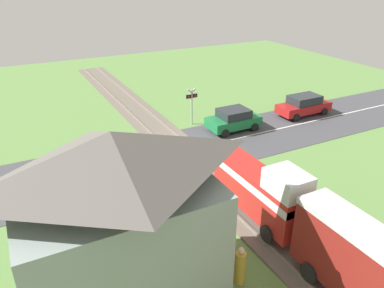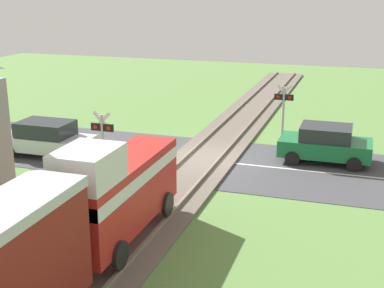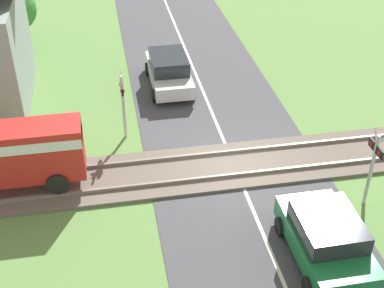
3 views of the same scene
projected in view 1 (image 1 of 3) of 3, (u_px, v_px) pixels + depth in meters
name	position (u px, v px, depth m)	size (l,w,h in m)	color
ground_plane	(181.00, 151.00, 24.04)	(60.00, 60.00, 0.00)	#5B8442
road_surface	(181.00, 151.00, 24.04)	(48.00, 6.40, 0.02)	#424247
track_bed	(181.00, 150.00, 24.01)	(2.80, 48.00, 0.24)	#665B51
car_near_crossing	(233.00, 119.00, 26.90)	(3.80, 2.04, 1.58)	#197038
car_far_side	(77.00, 175.00, 19.73)	(4.17, 1.91, 1.55)	silver
car_behind_queue	(304.00, 105.00, 29.66)	(4.42, 1.90, 1.61)	#A81919
crossing_signal_west_approach	(192.00, 101.00, 27.45)	(0.90, 0.18, 2.80)	#B7B7B7
crossing_signal_east_approach	(164.00, 160.00, 19.08)	(0.90, 0.18, 2.80)	#B7B7B7
station_building	(120.00, 227.00, 11.98)	(6.62, 4.54, 6.53)	gray
pedestrian_by_station	(240.00, 267.00, 13.77)	(0.40, 0.40, 1.62)	gold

